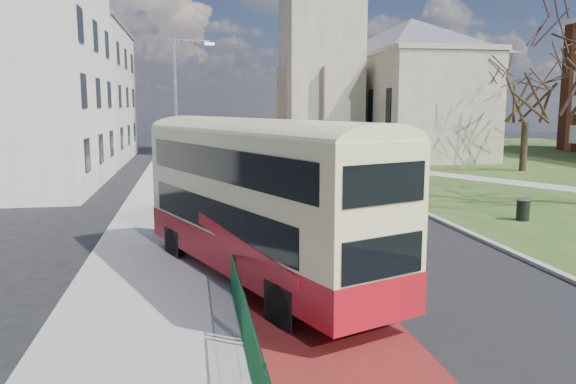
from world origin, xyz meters
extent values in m
plane|color=black|center=(0.00, 0.00, 0.00)|extent=(160.00, 160.00, 0.00)
cube|color=black|center=(1.50, 20.00, 0.01)|extent=(9.00, 120.00, 0.01)
cube|color=#591414|center=(-1.20, 20.00, 0.01)|extent=(3.40, 120.00, 0.01)
cube|color=gray|center=(-5.00, 20.00, 0.06)|extent=(4.00, 120.00, 0.12)
cube|color=#999993|center=(-3.00, 20.00, 0.07)|extent=(0.25, 120.00, 0.13)
cube|color=#999993|center=(6.10, 22.00, 0.07)|extent=(0.25, 80.00, 0.13)
cylinder|color=#0C361E|center=(-2.95, 4.00, 1.10)|extent=(0.04, 24.00, 0.04)
cylinder|color=#0C361E|center=(-2.95, 4.00, 0.15)|extent=(0.04, 24.00, 0.04)
cube|color=gray|center=(8.00, 38.00, 12.00)|extent=(6.50, 6.50, 24.00)
cube|color=gray|center=(16.50, 38.00, 4.50)|extent=(9.00, 18.00, 9.00)
pyramid|color=#565960|center=(16.50, 38.00, 12.60)|extent=(9.00, 18.00, 3.60)
cube|color=beige|center=(-14.00, 22.00, 6.25)|extent=(10.00, 14.00, 12.50)
cube|color=#BAB39D|center=(-14.00, 38.00, 5.50)|extent=(10.00, 16.00, 11.00)
cube|color=#565960|center=(-14.00, 38.00, 11.25)|extent=(10.30, 16.30, 0.50)
cylinder|color=gray|center=(-4.50, 18.00, 4.12)|extent=(0.16, 0.16, 8.00)
cylinder|color=gray|center=(-3.60, 18.00, 8.02)|extent=(1.80, 0.10, 0.10)
cube|color=silver|center=(-2.70, 18.00, 7.87)|extent=(0.50, 0.18, 0.12)
cube|color=#A00E19|center=(-2.18, 2.10, 0.92)|extent=(5.83, 10.11, 0.91)
cube|color=beige|center=(-2.18, 2.10, 2.69)|extent=(5.79, 10.05, 2.63)
cube|color=black|center=(-3.34, 1.93, 1.87)|extent=(3.08, 7.61, 0.86)
cube|color=black|center=(-1.23, 2.77, 1.87)|extent=(3.08, 7.61, 0.86)
cube|color=black|center=(-3.24, 1.68, 3.23)|extent=(3.38, 8.35, 0.82)
cube|color=black|center=(-1.13, 2.52, 3.23)|extent=(3.38, 8.35, 0.82)
cube|color=black|center=(-4.01, 6.70, 1.87)|extent=(1.92, 0.83, 0.95)
cube|color=black|center=(-4.01, 6.70, 3.23)|extent=(1.92, 0.83, 0.82)
cube|color=orange|center=(-4.01, 6.70, 3.75)|extent=(1.54, 0.69, 0.27)
cylinder|color=black|center=(-4.40, 4.86, 0.47)|extent=(0.60, 0.98, 0.94)
cylinder|color=black|center=(-2.47, 5.63, 0.47)|extent=(0.60, 0.98, 0.94)
cylinder|color=black|center=(-2.04, -1.06, 0.47)|extent=(0.60, 0.98, 0.94)
cylinder|color=black|center=(-0.11, -0.29, 0.47)|extent=(0.60, 0.98, 0.94)
cylinder|color=#312418|center=(19.76, 24.32, 1.78)|extent=(0.58, 0.58, 3.49)
cylinder|color=black|center=(9.43, 8.12, 0.46)|extent=(0.68, 0.68, 0.84)
cylinder|color=gray|center=(9.43, 8.12, 0.91)|extent=(0.73, 0.73, 0.06)
camera|label=1|loc=(-3.91, -12.31, 4.65)|focal=35.00mm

